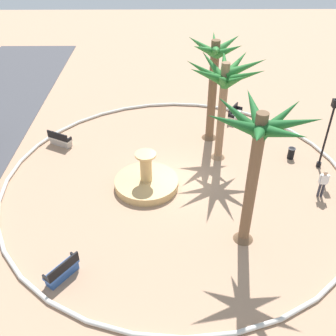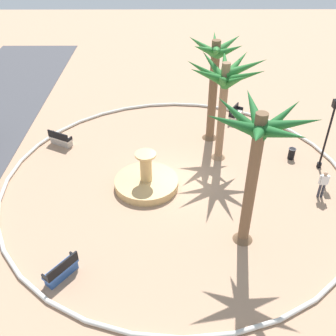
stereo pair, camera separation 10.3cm
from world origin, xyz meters
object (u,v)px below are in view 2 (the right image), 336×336
Objects in this scene: palm_tree_by_curb at (214,70)px; bench_east at (61,140)px; lamppost at (329,128)px; palm_tree_near_fountain at (225,82)px; trash_bin at (292,153)px; fountain at (147,182)px; person_cyclist_helmet at (323,183)px; bench_west at (61,271)px; bench_north at (235,115)px; palm_tree_mid_plaza at (258,146)px.

bench_east is (-0.79, 9.73, -4.37)m from palm_tree_by_curb.
lamppost is (-2.62, -15.96, 2.30)m from bench_east.
palm_tree_near_fountain is 0.93× the size of palm_tree_by_curb.
bench_east is 14.62m from trash_bin.
person_cyclist_helmet is (-0.97, -9.37, 0.62)m from fountain.
trash_bin is at bearing 8.93° from person_cyclist_helmet.
trash_bin is at bearing -53.52° from bench_west.
bench_north is (7.79, -6.09, 0.03)m from fountain.
palm_tree_by_curb is 4.16× the size of bench_north.
fountain is 2.25× the size of bench_west.
palm_tree_by_curb is (5.21, -4.00, 4.40)m from fountain.
bench_north is 2.23× the size of trash_bin.
palm_tree_mid_plaza reaches higher than palm_tree_by_curb.
person_cyclist_helmet is (-5.39, -15.10, 0.58)m from bench_east.
palm_tree_by_curb is 4.29× the size of bench_west.
bench_west is at bearing -167.34° from bench_east.
bench_east is 1.04× the size of bench_west.
palm_tree_mid_plaza is 4.18× the size of person_cyclist_helmet.
lamppost reaches higher than person_cyclist_helmet.
lamppost is (5.89, -5.49, -2.54)m from palm_tree_mid_plaza.
fountain is 7.91m from palm_tree_by_curb.
fountain is 7.93m from palm_tree_mid_plaza.
palm_tree_near_fountain is at bearing 3.21° from palm_tree_mid_plaza.
palm_tree_near_fountain is 4.00× the size of bench_west.
bench_north is at bearing 28.05° from trash_bin.
lamppost reaches higher than bench_west.
palm_tree_near_fountain is 2.34m from palm_tree_by_curb.
fountain is 6.97m from palm_tree_near_fountain.
bench_west is at bearing 146.09° from bench_north.
palm_tree_near_fountain is at bearing 87.73° from trash_bin.
lamppost is at bearing -99.33° from bench_east.
palm_tree_by_curb is at bearing -32.66° from bench_west.
bench_east reaches higher than trash_bin.
palm_tree_by_curb is at bearing 4.51° from palm_tree_mid_plaza.
fountain reaches higher than trash_bin.
bench_east is at bearing 12.66° from bench_west.
bench_west is 13.77m from person_cyclist_helmet.
bench_east is 2.26× the size of trash_bin.
bench_east is 1.01× the size of bench_north.
bench_east is at bearing 80.67° from lamppost.
bench_east is (4.43, 5.73, 0.03)m from fountain.
fountain is at bearing 100.02° from lamppost.
palm_tree_by_curb reaches higher than bench_north.
bench_west is (-2.15, 8.07, -4.85)m from palm_tree_mid_plaza.
bench_east and bench_west have the same top height.
palm_tree_near_fountain is 6.35m from trash_bin.
palm_tree_near_fountain is at bearing 79.42° from lamppost.
bench_west is 2.16× the size of trash_bin.
palm_tree_by_curb is 14.28m from bench_west.
bench_north is 0.36× the size of lamppost.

